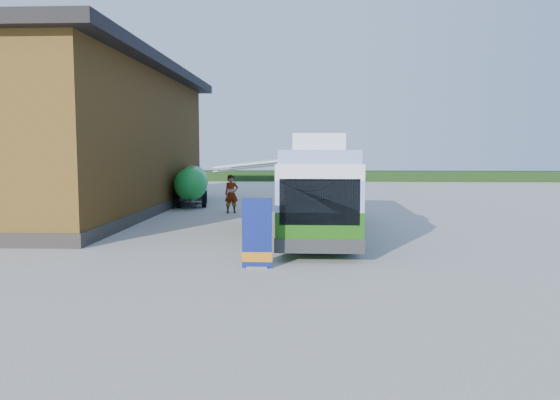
# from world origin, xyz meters

# --- Properties ---
(ground) EXTENTS (100.00, 100.00, 0.00)m
(ground) POSITION_xyz_m (0.00, 0.00, 0.00)
(ground) COLOR #BCB7AD
(ground) RESTS_ON ground
(barn) EXTENTS (9.60, 21.20, 7.50)m
(barn) POSITION_xyz_m (-10.50, 10.00, 3.59)
(barn) COLOR brown
(barn) RESTS_ON ground
(hedge) EXTENTS (40.00, 3.00, 1.00)m
(hedge) POSITION_xyz_m (8.00, 38.00, 0.50)
(hedge) COLOR #264419
(hedge) RESTS_ON ground
(bus) EXTENTS (2.60, 12.03, 3.70)m
(bus) POSITION_xyz_m (1.21, 3.94, 1.76)
(bus) COLOR #266C12
(bus) RESTS_ON ground
(awning) EXTENTS (2.63, 4.28, 0.52)m
(awning) POSITION_xyz_m (-1.06, 4.09, 2.69)
(awning) COLOR white
(awning) RESTS_ON ground
(banner) EXTENTS (0.83, 0.18, 1.91)m
(banner) POSITION_xyz_m (-0.51, -2.59, 0.78)
(banner) COLOR navy
(banner) RESTS_ON ground
(picnic_table) EXTENTS (1.78, 1.66, 0.84)m
(picnic_table) POSITION_xyz_m (1.24, 1.01, 0.63)
(picnic_table) COLOR tan
(picnic_table) RESTS_ON ground
(person_a) EXTENTS (0.83, 0.70, 1.92)m
(person_a) POSITION_xyz_m (-2.95, 10.06, 0.96)
(person_a) COLOR #999999
(person_a) RESTS_ON ground
(person_b) EXTENTS (0.95, 1.10, 1.95)m
(person_b) POSITION_xyz_m (2.06, 9.16, 0.98)
(person_b) COLOR #999999
(person_b) RESTS_ON ground
(slurry_tanker) EXTENTS (2.41, 5.93, 2.21)m
(slurry_tanker) POSITION_xyz_m (-5.70, 13.66, 1.27)
(slurry_tanker) COLOR green
(slurry_tanker) RESTS_ON ground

